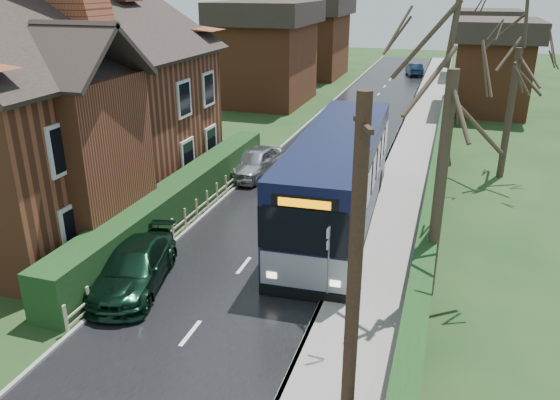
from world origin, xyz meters
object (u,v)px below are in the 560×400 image
(bus, at_px, (338,180))
(bus_stop_sign, at_px, (329,254))
(car_green, at_px, (134,267))
(telegraph_pole, at_px, (353,300))
(car_silver, at_px, (255,162))
(brick_house, at_px, (60,104))

(bus, bearing_deg, bus_stop_sign, -82.97)
(bus, distance_m, car_green, 8.37)
(telegraph_pole, bearing_deg, car_green, 124.14)
(car_silver, distance_m, bus_stop_sign, 11.97)
(brick_house, relative_size, bus, 1.20)
(car_silver, relative_size, bus_stop_sign, 1.61)
(brick_house, height_order, bus, brick_house)
(car_green, distance_m, bus_stop_sign, 6.09)
(bus, bearing_deg, car_silver, 136.04)
(car_green, bearing_deg, bus_stop_sign, -6.11)
(car_silver, distance_m, telegraph_pole, 17.76)
(car_silver, xyz_separation_m, telegraph_pole, (7.60, -15.77, 3.01))
(brick_house, relative_size, car_silver, 3.54)
(car_green, xyz_separation_m, bus_stop_sign, (5.96, 0.75, 1.03))
(telegraph_pole, bearing_deg, car_silver, 91.81)
(bus, distance_m, bus_stop_sign, 5.99)
(brick_house, bearing_deg, telegraph_pole, -35.66)
(bus_stop_sign, height_order, telegraph_pole, telegraph_pole)
(brick_house, distance_m, car_silver, 9.24)
(bus, xyz_separation_m, bus_stop_sign, (1.00, -5.90, -0.12))
(bus_stop_sign, distance_m, telegraph_pole, 6.04)
(brick_house, distance_m, bus_stop_sign, 12.95)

